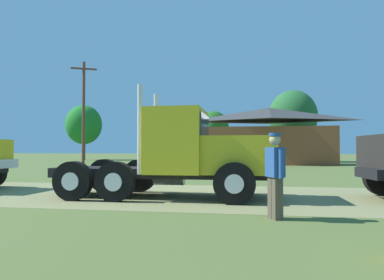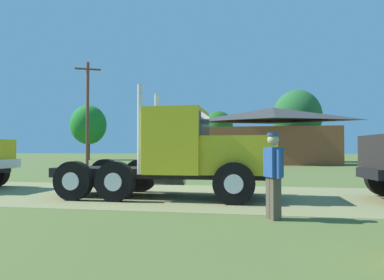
{
  "view_description": "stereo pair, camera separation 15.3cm",
  "coord_description": "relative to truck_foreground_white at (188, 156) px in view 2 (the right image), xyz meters",
  "views": [
    {
      "loc": [
        2.26,
        -10.94,
        1.45
      ],
      "look_at": [
        0.64,
        -0.94,
        1.71
      ],
      "focal_mm": 32.96,
      "sensor_mm": 36.0,
      "label": 1
    },
    {
      "loc": [
        2.41,
        -10.92,
        1.45
      ],
      "look_at": [
        0.64,
        -0.94,
        1.71
      ],
      "focal_mm": 32.96,
      "sensor_mm": 36.0,
      "label": 2
    }
  ],
  "objects": [
    {
      "name": "ground_plane",
      "position": [
        -0.44,
        0.54,
        -1.25
      ],
      "size": [
        200.0,
        200.0,
        0.0
      ],
      "primitive_type": "plane",
      "color": "#576732"
    },
    {
      "name": "dirt_track",
      "position": [
        -0.44,
        0.54,
        -1.24
      ],
      "size": [
        120.0,
        6.06,
        0.01
      ],
      "primitive_type": "cube",
      "color": "#858353",
      "rests_on": "ground_plane"
    },
    {
      "name": "truck_foreground_white",
      "position": [
        0.0,
        0.0,
        0.0
      ],
      "size": [
        6.8,
        2.59,
        3.27
      ],
      "color": "black",
      "rests_on": "ground_plane"
    },
    {
      "name": "visitor_standing_near",
      "position": [
        2.36,
        -2.88,
        -0.27
      ],
      "size": [
        0.4,
        0.55,
        1.79
      ],
      "color": "#264C8C",
      "rests_on": "ground_plane"
    },
    {
      "name": "shed_building",
      "position": [
        3.73,
        24.07,
        1.38
      ],
      "size": [
        12.22,
        5.34,
        5.43
      ],
      "color": "brown",
      "rests_on": "ground_plane"
    },
    {
      "name": "utility_pole_near",
      "position": [
        -12.42,
        18.3,
        3.55
      ],
      "size": [
        2.05,
        1.07,
        9.08
      ],
      "color": "brown",
      "rests_on": "ground_plane"
    },
    {
      "name": "tree_left",
      "position": [
        -19.99,
        33.7,
        3.46
      ],
      "size": [
        4.76,
        4.76,
        7.34
      ],
      "color": "#513823",
      "rests_on": "ground_plane"
    },
    {
      "name": "tree_mid",
      "position": [
        -3.37,
        42.6,
        3.5
      ],
      "size": [
        4.41,
        4.41,
        7.19
      ],
      "color": "#513823",
      "rests_on": "ground_plane"
    },
    {
      "name": "tree_right",
      "position": [
        6.83,
        31.44,
        3.95
      ],
      "size": [
        5.52,
        5.52,
        8.24
      ],
      "color": "#513823",
      "rests_on": "ground_plane"
    }
  ]
}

